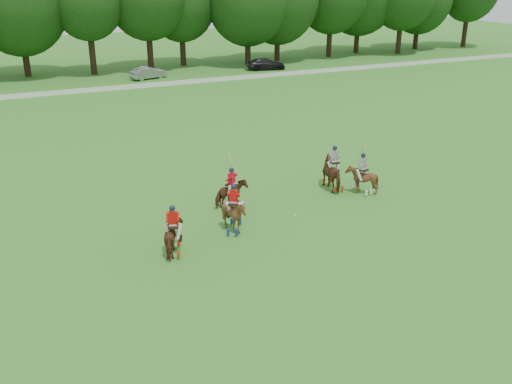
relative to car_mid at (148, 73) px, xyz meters
name	(u,v)px	position (x,y,z in m)	size (l,w,h in m)	color
ground	(293,256)	(-4.81, -42.50, -0.66)	(180.00, 180.00, 0.00)	#2C7321
boundary_rail	(112,88)	(-4.81, -4.50, -0.44)	(120.00, 0.10, 0.44)	white
car_mid	(148,73)	(0.00, 0.00, 0.00)	(1.39, 3.99, 1.32)	gray
car_right	(266,64)	(14.15, 0.00, 0.01)	(1.87, 4.59, 1.33)	black
polo_red_a	(174,237)	(-9.32, -40.14, 0.14)	(1.33, 1.95, 2.23)	#462212
polo_red_b	(232,194)	(-5.17, -36.54, 0.09)	(1.85, 1.80, 2.69)	#462212
polo_red_c	(234,214)	(-6.14, -39.15, 0.19)	(1.89, 1.95, 2.34)	#462212
polo_stripe_a	(334,173)	(0.91, -36.41, 0.26)	(1.33, 2.15, 2.48)	#462212
polo_stripe_b	(362,179)	(1.94, -37.61, 0.16)	(1.53, 1.65, 2.82)	#462212
polo_ball	(295,215)	(-2.76, -38.84, -0.61)	(0.09, 0.09, 0.09)	white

